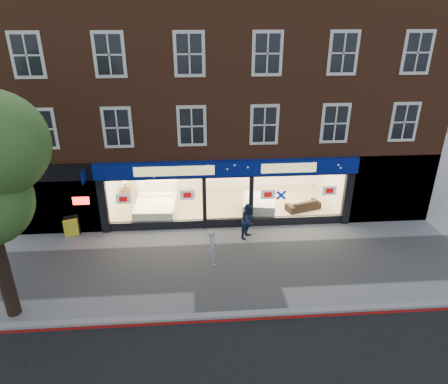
{
  "coord_description": "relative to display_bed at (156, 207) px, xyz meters",
  "views": [
    {
      "loc": [
        -1.37,
        -13.04,
        9.06
      ],
      "look_at": [
        -0.21,
        2.5,
        2.01
      ],
      "focal_mm": 32.0,
      "sensor_mm": 36.0,
      "label": 1
    }
  ],
  "objects": [
    {
      "name": "sofa",
      "position": [
        7.23,
        0.03,
        -0.12
      ],
      "size": [
        1.85,
        1.18,
        0.5
      ],
      "primitive_type": "imported",
      "rotation": [
        0.0,
        0.0,
        3.46
      ],
      "color": "black",
      "rests_on": "showroom_floor"
    },
    {
      "name": "kerb_stone",
      "position": [
        3.37,
        -7.24,
        -0.42
      ],
      "size": [
        60.0,
        0.25,
        0.12
      ],
      "primitive_type": "cube",
      "color": "gray",
      "rests_on": "ground"
    },
    {
      "name": "display_bed",
      "position": [
        0.0,
        0.0,
        0.0
      ],
      "size": [
        2.06,
        2.45,
        1.36
      ],
      "rotation": [
        0.0,
        0.0,
        -0.04
      ],
      "color": "white",
      "rests_on": "showroom_floor"
    },
    {
      "name": "a_board",
      "position": [
        -3.53,
        -1.64,
        -0.0
      ],
      "size": [
        0.72,
        0.59,
        0.94
      ],
      "primitive_type": "cube",
      "rotation": [
        0.0,
        0.0,
        0.37
      ],
      "color": "yellow",
      "rests_on": "ground"
    },
    {
      "name": "kerb_line",
      "position": [
        3.37,
        -7.44,
        -0.47
      ],
      "size": [
        60.0,
        0.1,
        0.01
      ],
      "primitive_type": "cube",
      "color": "#8C0A07",
      "rests_on": "ground"
    },
    {
      "name": "ground",
      "position": [
        3.37,
        -4.34,
        -0.48
      ],
      "size": [
        120.0,
        120.0,
        0.0
      ],
      "primitive_type": "plane",
      "color": "gray",
      "rests_on": "ground"
    },
    {
      "name": "building",
      "position": [
        3.35,
        2.6,
        6.19
      ],
      "size": [
        19.0,
        8.26,
        10.3
      ],
      "color": "brown",
      "rests_on": "ground"
    },
    {
      "name": "showroom_floor",
      "position": [
        3.37,
        0.91,
        -0.43
      ],
      "size": [
        11.0,
        4.5,
        0.1
      ],
      "primitive_type": "cube",
      "color": "tan",
      "rests_on": "ground"
    },
    {
      "name": "pedestrian_blue",
      "position": [
        4.2,
        -2.28,
        0.33
      ],
      "size": [
        0.96,
        0.99,
        1.61
      ],
      "primitive_type": "imported",
      "rotation": [
        0.0,
        0.0,
        0.92
      ],
      "color": "#172440",
      "rests_on": "ground"
    },
    {
      "name": "pedestrian_grey",
      "position": [
        2.52,
        -4.19,
        0.27
      ],
      "size": [
        0.49,
        0.62,
        1.5
      ],
      "primitive_type": "imported",
      "rotation": [
        0.0,
        0.0,
        1.82
      ],
      "color": "#B1B4B9",
      "rests_on": "ground"
    },
    {
      "name": "mattress_stack",
      "position": [
        4.97,
        -0.17,
        0.0
      ],
      "size": [
        1.79,
        2.12,
        0.75
      ],
      "rotation": [
        0.0,
        0.0,
        -0.16
      ],
      "color": "white",
      "rests_on": "showroom_floor"
    },
    {
      "name": "bedside_table",
      "position": [
        -1.73,
        1.98,
        -0.1
      ],
      "size": [
        0.47,
        0.47,
        0.55
      ],
      "primitive_type": "cube",
      "rotation": [
        0.0,
        0.0,
        0.04
      ],
      "color": "brown",
      "rests_on": "showroom_floor"
    }
  ]
}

